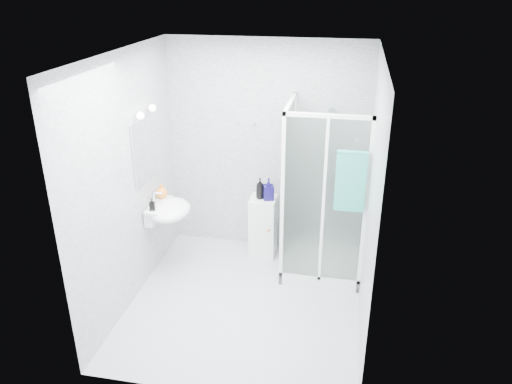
% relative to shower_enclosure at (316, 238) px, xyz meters
% --- Properties ---
extents(room, '(2.40, 2.60, 2.60)m').
position_rel_shower_enclosure_xyz_m(room, '(-0.67, -0.77, 0.85)').
color(room, silver).
rests_on(room, ground).
extents(shower_enclosure, '(0.90, 0.95, 2.00)m').
position_rel_shower_enclosure_xyz_m(shower_enclosure, '(0.00, 0.00, 0.00)').
color(shower_enclosure, white).
rests_on(shower_enclosure, ground).
extents(wall_basin, '(0.46, 0.56, 0.35)m').
position_rel_shower_enclosure_xyz_m(wall_basin, '(-1.66, -0.32, 0.35)').
color(wall_basin, white).
rests_on(wall_basin, ground).
extents(mirror, '(0.02, 0.60, 0.70)m').
position_rel_shower_enclosure_xyz_m(mirror, '(-1.85, -0.32, 1.05)').
color(mirror, white).
rests_on(mirror, room).
extents(vanity_lights, '(0.10, 0.40, 0.08)m').
position_rel_shower_enclosure_xyz_m(vanity_lights, '(-1.80, -0.32, 1.47)').
color(vanity_lights, silver).
rests_on(vanity_lights, room).
extents(wall_hooks, '(0.23, 0.06, 0.03)m').
position_rel_shower_enclosure_xyz_m(wall_hooks, '(-0.92, 0.49, 1.17)').
color(wall_hooks, silver).
rests_on(wall_hooks, room).
extents(storage_cabinet, '(0.31, 0.34, 0.76)m').
position_rel_shower_enclosure_xyz_m(storage_cabinet, '(-0.67, 0.29, -0.07)').
color(storage_cabinet, white).
rests_on(storage_cabinet, ground).
extents(hand_towel, '(0.30, 0.04, 0.65)m').
position_rel_shower_enclosure_xyz_m(hand_towel, '(0.34, -0.40, 0.91)').
color(hand_towel, teal).
rests_on(hand_towel, shower_enclosure).
extents(shampoo_bottle_a, '(0.10, 0.10, 0.26)m').
position_rel_shower_enclosure_xyz_m(shampoo_bottle_a, '(-0.71, 0.28, 0.44)').
color(shampoo_bottle_a, black).
rests_on(shampoo_bottle_a, storage_cabinet).
extents(shampoo_bottle_b, '(0.15, 0.15, 0.27)m').
position_rel_shower_enclosure_xyz_m(shampoo_bottle_b, '(-0.60, 0.27, 0.44)').
color(shampoo_bottle_b, '#130C4C').
rests_on(shampoo_bottle_b, storage_cabinet).
extents(soap_dispenser_orange, '(0.17, 0.17, 0.17)m').
position_rel_shower_enclosure_xyz_m(soap_dispenser_orange, '(-1.78, -0.14, 0.50)').
color(soap_dispenser_orange, orange).
rests_on(soap_dispenser_orange, wall_basin).
extents(soap_dispenser_black, '(0.07, 0.08, 0.13)m').
position_rel_shower_enclosure_xyz_m(soap_dispenser_black, '(-1.76, -0.47, 0.48)').
color(soap_dispenser_black, black).
rests_on(soap_dispenser_black, wall_basin).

